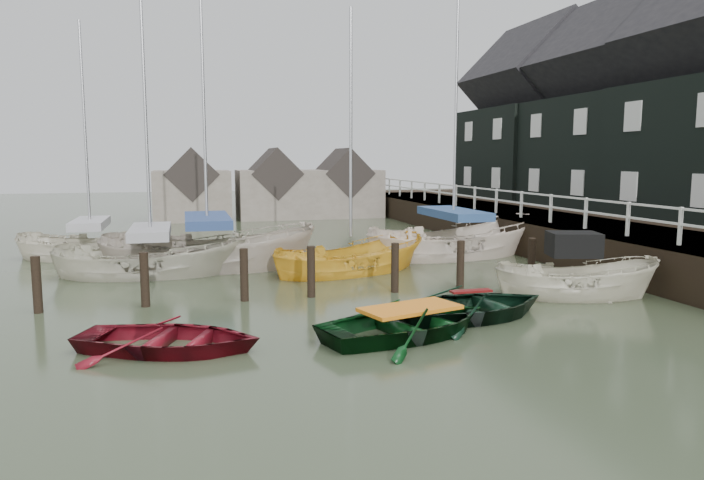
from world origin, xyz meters
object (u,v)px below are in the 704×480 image
object	(u,v)px
rowboat_dkgreen	(470,318)
sailboat_a	(152,273)
rowboat_green	(410,335)
sailboat_c	(351,272)
motorboat	(575,294)
sailboat_e	(92,257)
rowboat_red	(170,351)
sailboat_b	(209,267)
sailboat_d	(453,255)

from	to	relation	value
rowboat_dkgreen	sailboat_a	distance (m)	10.77
rowboat_green	sailboat_c	xyz separation A→B (m)	(0.70, 7.54, 0.01)
motorboat	sailboat_e	bearing A→B (deg)	68.89
rowboat_dkgreen	sailboat_c	xyz separation A→B (m)	(-1.20, 6.52, 0.01)
rowboat_red	rowboat_dkgreen	distance (m)	6.88
sailboat_b	sailboat_c	bearing A→B (deg)	-103.46
sailboat_b	sailboat_a	bearing A→B (deg)	121.80
sailboat_a	sailboat_c	size ratio (longest dim) A/B	1.09
sailboat_c	sailboat_d	xyz separation A→B (m)	(4.66, 2.24, 0.05)
rowboat_green	sailboat_a	size ratio (longest dim) A/B	0.39
rowboat_green	motorboat	size ratio (longest dim) A/B	0.87
sailboat_c	sailboat_e	distance (m)	10.16
rowboat_dkgreen	motorboat	xyz separation A→B (m)	(3.69, 1.24, 0.09)
rowboat_red	rowboat_green	xyz separation A→B (m)	(4.94, -0.22, 0.00)
sailboat_c	sailboat_d	bearing A→B (deg)	-81.10
rowboat_green	motorboat	distance (m)	6.03
sailboat_d	rowboat_red	bearing A→B (deg)	126.57
rowboat_red	sailboat_e	xyz separation A→B (m)	(-3.06, 12.57, 0.06)
rowboat_red	sailboat_b	world-z (taller)	sailboat_b
sailboat_c	motorboat	bearing A→B (deg)	-153.99
sailboat_d	sailboat_e	size ratio (longest dim) A/B	1.22
rowboat_dkgreen	sailboat_a	bearing A→B (deg)	36.06
sailboat_a	sailboat_e	world-z (taller)	sailboat_a
rowboat_red	sailboat_a	distance (m)	8.52
motorboat	sailboat_a	distance (m)	12.96
rowboat_red	sailboat_e	distance (m)	12.94
rowboat_red	sailboat_a	bearing A→B (deg)	26.34
rowboat_dkgreen	sailboat_e	xyz separation A→B (m)	(-9.90, 11.77, 0.06)
rowboat_red	rowboat_green	world-z (taller)	rowboat_green
rowboat_red	rowboat_green	bearing A→B (deg)	-71.00
rowboat_green	sailboat_b	world-z (taller)	sailboat_b
sailboat_a	sailboat_b	distance (m)	1.96
sailboat_e	rowboat_green	bearing A→B (deg)	-131.19
rowboat_red	sailboat_a	size ratio (longest dim) A/B	0.35
rowboat_dkgreen	sailboat_a	world-z (taller)	sailboat_a
sailboat_b	rowboat_red	bearing A→B (deg)	-177.40
sailboat_c	sailboat_d	world-z (taller)	sailboat_d
motorboat	sailboat_b	size ratio (longest dim) A/B	0.42
sailboat_a	sailboat_b	size ratio (longest dim) A/B	0.94
rowboat_red	sailboat_b	size ratio (longest dim) A/B	0.33
sailboat_b	rowboat_dkgreen	bearing A→B (deg)	-136.37
rowboat_green	sailboat_e	world-z (taller)	sailboat_e
motorboat	sailboat_d	world-z (taller)	sailboat_d
motorboat	sailboat_c	size ratio (longest dim) A/B	0.49
sailboat_e	rowboat_dkgreen	bearing A→B (deg)	-123.16
rowboat_dkgreen	sailboat_d	bearing A→B (deg)	-29.94
rowboat_green	rowboat_dkgreen	xyz separation A→B (m)	(1.90, 1.02, 0.00)
rowboat_red	sailboat_b	bearing A→B (deg)	14.75
rowboat_green	motorboat	world-z (taller)	motorboat
rowboat_dkgreen	motorboat	distance (m)	3.90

